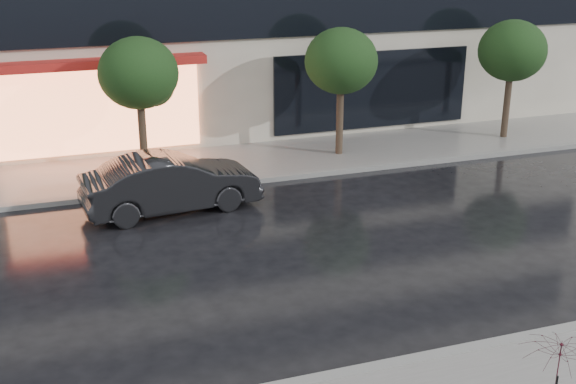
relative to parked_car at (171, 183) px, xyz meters
name	(u,v)px	position (x,y,z in m)	size (l,w,h in m)	color
ground	(399,332)	(2.73, -7.15, -0.73)	(120.00, 120.00, 0.00)	black
sidewalk_far	(244,162)	(2.73, 3.10, -0.67)	(60.00, 3.50, 0.12)	slate
curb_near	(427,359)	(2.73, -8.15, -0.66)	(60.00, 0.25, 0.14)	gray
curb_far	(261,180)	(2.73, 1.35, -0.66)	(60.00, 0.25, 0.14)	gray
tree_mid_west	(141,76)	(-0.21, 2.88, 2.20)	(2.20, 2.20, 3.99)	#33261C
tree_mid_east	(343,63)	(5.79, 2.88, 2.20)	(2.20, 2.20, 3.99)	#33261C
tree_far_east	(513,53)	(11.79, 2.88, 2.20)	(2.20, 2.20, 3.99)	#33261C
parked_car	(171,183)	(0.00, 0.00, 0.00)	(1.54, 4.41, 1.45)	black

